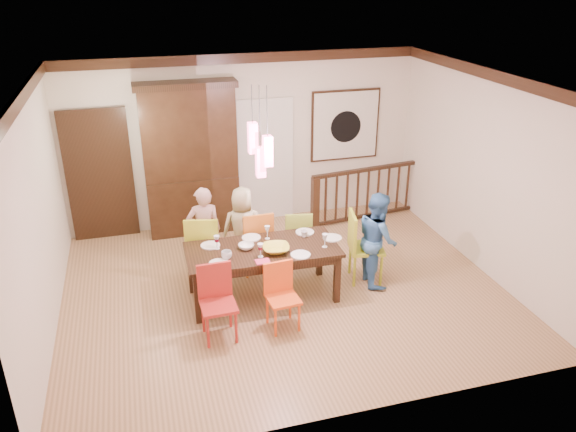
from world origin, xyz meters
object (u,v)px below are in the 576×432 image
object	(u,v)px
person_far_left	(204,231)
person_end_right	(377,239)
chair_end_right	(367,242)
dining_table	(263,254)
person_far_mid	(243,229)
chair_far_left	(204,242)
balustrade	(368,192)
china_hutch	(190,160)

from	to	relation	value
person_far_left	person_end_right	xyz separation A→B (m)	(2.30, -0.90, 0.00)
chair_end_right	person_end_right	size ratio (longest dim) A/B	0.76
chair_end_right	dining_table	bearing A→B (deg)	104.34
person_far_mid	dining_table	bearing A→B (deg)	101.76
chair_end_right	chair_far_left	bearing A→B (deg)	85.77
chair_far_left	balustrade	bearing A→B (deg)	-143.73
balustrade	person_far_mid	world-z (taller)	person_far_mid
balustrade	person_end_right	world-z (taller)	person_end_right
dining_table	person_far_left	size ratio (longest dim) A/B	1.50
dining_table	balustrade	xyz separation A→B (m)	(2.40, 2.05, -0.16)
chair_far_left	china_hutch	bearing A→B (deg)	-79.33
chair_end_right	china_hutch	size ratio (longest dim) A/B	0.41
chair_far_left	balustrade	size ratio (longest dim) A/B	0.47
dining_table	chair_end_right	bearing A→B (deg)	2.87
chair_far_left	china_hutch	world-z (taller)	china_hutch
dining_table	balustrade	size ratio (longest dim) A/B	0.92
dining_table	person_end_right	bearing A→B (deg)	-0.20
chair_end_right	person_far_left	size ratio (longest dim) A/B	0.77
china_hutch	balustrade	xyz separation A→B (m)	(3.03, -0.35, -0.77)
person_end_right	chair_far_left	bearing A→B (deg)	77.90
dining_table	person_far_left	world-z (taller)	person_far_left
china_hutch	person_far_left	size ratio (longest dim) A/B	1.88
chair_end_right	person_far_left	xyz separation A→B (m)	(-2.18, 0.82, 0.08)
chair_end_right	person_far_mid	xyz separation A→B (m)	(-1.61, 0.83, 0.04)
dining_table	person_far_mid	xyz separation A→B (m)	(-0.08, 0.90, -0.03)
dining_table	china_hutch	world-z (taller)	china_hutch
china_hutch	chair_far_left	bearing A→B (deg)	-92.07
chair_far_left	chair_end_right	xyz separation A→B (m)	(2.22, -0.65, 0.01)
china_hutch	balustrade	bearing A→B (deg)	-6.51
chair_far_left	person_far_mid	size ratio (longest dim) A/B	0.81
dining_table	person_end_right	xyz separation A→B (m)	(1.65, -0.02, 0.02)
chair_far_left	chair_end_right	bearing A→B (deg)	176.46
balustrade	person_far_left	size ratio (longest dim) A/B	1.64
china_hutch	person_end_right	size ratio (longest dim) A/B	1.86
dining_table	chair_end_right	xyz separation A→B (m)	(1.53, 0.06, -0.07)
china_hutch	person_end_right	xyz separation A→B (m)	(2.28, -2.42, -0.59)
dining_table	person_far_left	bearing A→B (deg)	127.09
chair_far_left	person_far_mid	xyz separation A→B (m)	(0.61, 0.19, 0.05)
chair_end_right	person_far_mid	distance (m)	1.81
china_hutch	person_end_right	bearing A→B (deg)	-46.80
chair_end_right	balustrade	distance (m)	2.18
person_end_right	person_far_mid	bearing A→B (deg)	67.28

